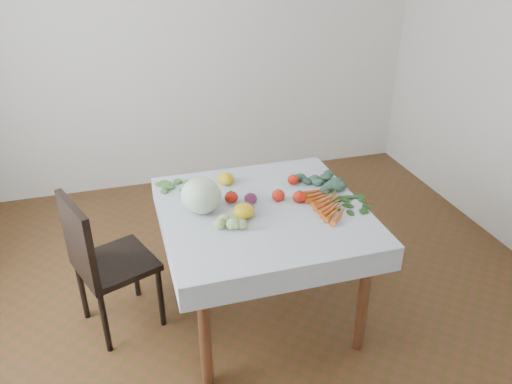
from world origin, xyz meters
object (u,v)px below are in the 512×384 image
(table, at_px, (263,224))
(carrot_bunch, at_px, (329,202))
(chair, at_px, (100,257))
(cabbage, at_px, (201,195))
(heirloom_back, at_px, (226,179))

(table, xyz_separation_m, carrot_bunch, (0.37, -0.06, 0.12))
(chair, relative_size, cabbage, 4.03)
(cabbage, height_order, carrot_bunch, cabbage)
(table, height_order, cabbage, cabbage)
(cabbage, bearing_deg, carrot_bunch, -10.85)
(heirloom_back, bearing_deg, chair, -164.67)
(table, bearing_deg, cabbage, 168.01)
(table, bearing_deg, heirloom_back, 110.06)
(cabbage, xyz_separation_m, carrot_bunch, (0.70, -0.14, -0.08))
(carrot_bunch, bearing_deg, heirloom_back, 140.25)
(chair, xyz_separation_m, heirloom_back, (0.79, 0.22, 0.28))
(table, distance_m, cabbage, 0.40)
(chair, bearing_deg, table, -8.43)
(chair, xyz_separation_m, carrot_bunch, (1.29, -0.20, 0.26))
(table, bearing_deg, carrot_bunch, -9.82)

